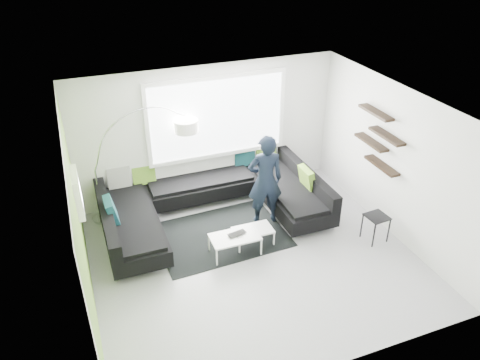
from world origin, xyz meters
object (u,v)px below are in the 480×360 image
coffee_table (244,240)px  person (265,180)px  side_table (375,228)px  laptop (238,235)px  arc_lamp (95,170)px  sectional_sofa (212,202)px

coffee_table → person: person is taller
coffee_table → side_table: 2.44m
laptop → side_table: bearing=-22.5°
side_table → arc_lamp: bearing=151.7°
arc_lamp → side_table: bearing=-24.7°
arc_lamp → laptop: bearing=-38.7°
side_table → laptop: side_table is taller
sectional_sofa → side_table: 3.12m
arc_lamp → side_table: 5.34m
laptop → person: bearing=32.1°
coffee_table → arc_lamp: bearing=141.1°
person → arc_lamp: bearing=-12.2°
sectional_sofa → laptop: sectional_sofa is taller
arc_lamp → coffee_table: bearing=-35.7°
arc_lamp → side_table: arc_lamp is taller
laptop → arc_lamp: bearing=127.4°
sectional_sofa → coffee_table: bearing=-77.7°
coffee_table → arc_lamp: size_ratio=0.51×
laptop → sectional_sofa: bearing=84.5°
arc_lamp → sectional_sofa: bearing=-17.1°
coffee_table → laptop: size_ratio=3.00×
coffee_table → arc_lamp: (-2.29, 1.87, 0.92)m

